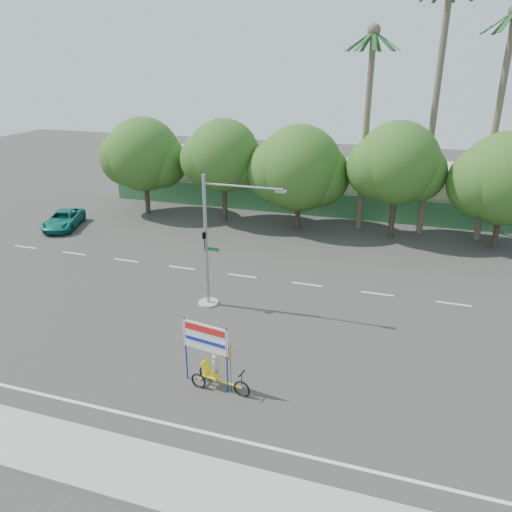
% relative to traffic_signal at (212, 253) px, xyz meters
% --- Properties ---
extents(ground, '(120.00, 120.00, 0.00)m').
position_rel_traffic_signal_xyz_m(ground, '(2.20, -3.98, -2.92)').
color(ground, '#33302D').
rests_on(ground, ground).
extents(sidewalk_near, '(50.00, 2.40, 0.12)m').
position_rel_traffic_signal_xyz_m(sidewalk_near, '(2.20, -11.48, -2.86)').
color(sidewalk_near, gray).
rests_on(sidewalk_near, ground).
extents(fence, '(38.00, 0.08, 2.00)m').
position_rel_traffic_signal_xyz_m(fence, '(2.20, 17.52, -1.92)').
color(fence, '#336B3D').
rests_on(fence, ground).
extents(building_left, '(12.00, 8.00, 4.00)m').
position_rel_traffic_signal_xyz_m(building_left, '(-7.80, 22.02, -0.92)').
color(building_left, beige).
rests_on(building_left, ground).
extents(building_right, '(14.00, 8.00, 3.60)m').
position_rel_traffic_signal_xyz_m(building_right, '(10.20, 22.02, -1.12)').
color(building_right, beige).
rests_on(building_right, ground).
extents(tree_far_left, '(7.14, 6.00, 7.96)m').
position_rel_traffic_signal_xyz_m(tree_far_left, '(-11.85, 14.02, 1.84)').
color(tree_far_left, '#473828').
rests_on(tree_far_left, ground).
extents(tree_left, '(6.66, 5.60, 8.07)m').
position_rel_traffic_signal_xyz_m(tree_left, '(-4.85, 14.02, 2.14)').
color(tree_left, '#473828').
rests_on(tree_left, ground).
extents(tree_center, '(7.62, 6.40, 7.85)m').
position_rel_traffic_signal_xyz_m(tree_center, '(1.14, 14.02, 1.55)').
color(tree_center, '#473828').
rests_on(tree_center, ground).
extents(tree_right, '(6.90, 5.80, 8.36)m').
position_rel_traffic_signal_xyz_m(tree_right, '(8.15, 14.02, 2.32)').
color(tree_right, '#473828').
rests_on(tree_right, ground).
extents(tree_far_right, '(7.38, 6.20, 7.94)m').
position_rel_traffic_signal_xyz_m(tree_far_right, '(15.15, 14.02, 1.73)').
color(tree_far_right, '#473828').
rests_on(tree_far_right, ground).
extents(palm_tall, '(3.73, 3.79, 17.45)m').
position_rel_traffic_signal_xyz_m(palm_tall, '(10.20, 15.52, 7.55)').
color(palm_tall, '#70604C').
rests_on(palm_tall, ground).
extents(palm_mid, '(3.73, 3.79, 15.45)m').
position_rel_traffic_signal_xyz_m(palm_mid, '(14.20, 15.52, 6.48)').
color(palm_mid, '#70604C').
rests_on(palm_mid, ground).
extents(palm_short, '(3.73, 3.79, 14.45)m').
position_rel_traffic_signal_xyz_m(palm_short, '(5.70, 15.52, 5.94)').
color(palm_short, '#70604C').
rests_on(palm_short, ground).
extents(traffic_signal, '(4.72, 1.10, 7.00)m').
position_rel_traffic_signal_xyz_m(traffic_signal, '(0.00, 0.00, 0.00)').
color(traffic_signal, gray).
rests_on(traffic_signal, ground).
extents(trike_billboard, '(2.92, 0.90, 2.89)m').
position_rel_traffic_signal_xyz_m(trike_billboard, '(2.74, -6.64, -1.75)').
color(trike_billboard, black).
rests_on(trike_billboard, ground).
extents(pickup_truck, '(3.62, 5.22, 1.32)m').
position_rel_traffic_signal_xyz_m(pickup_truck, '(-16.02, 8.49, -2.26)').
color(pickup_truck, '#0F6D61').
rests_on(pickup_truck, ground).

